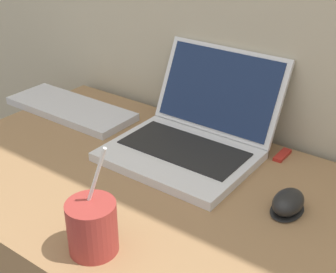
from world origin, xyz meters
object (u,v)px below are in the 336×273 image
object	(u,v)px
drink_cup	(92,226)
usb_stick	(282,155)
laptop	(193,133)
computer_mouse	(288,203)
external_keyboard	(70,109)

from	to	relation	value
drink_cup	usb_stick	size ratio (longest dim) A/B	3.28
laptop	computer_mouse	distance (m)	0.29
usb_stick	laptop	bearing A→B (deg)	-152.46
computer_mouse	laptop	bearing A→B (deg)	161.77
laptop	drink_cup	world-z (taller)	laptop
drink_cup	computer_mouse	bearing A→B (deg)	53.12
computer_mouse	usb_stick	xyz separation A→B (m)	(-0.09, 0.19, -0.01)
external_keyboard	usb_stick	world-z (taller)	external_keyboard
usb_stick	external_keyboard	bearing A→B (deg)	-168.50
laptop	computer_mouse	xyz separation A→B (m)	(0.28, -0.09, -0.03)
laptop	drink_cup	size ratio (longest dim) A/B	1.72
drink_cup	usb_stick	xyz separation A→B (m)	(0.13, 0.48, -0.05)
computer_mouse	usb_stick	size ratio (longest dim) A/B	1.43
laptop	computer_mouse	bearing A→B (deg)	-18.23
drink_cup	computer_mouse	distance (m)	0.37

